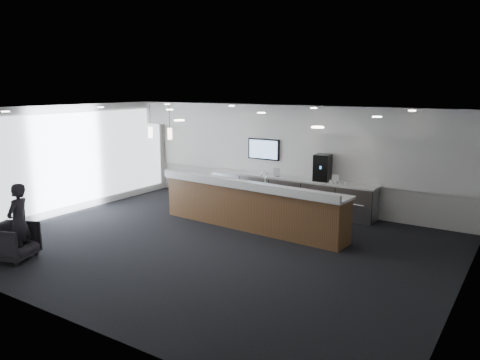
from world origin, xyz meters
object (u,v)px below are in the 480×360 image
Objects in this scene: service_counter at (251,206)px; armchair at (13,242)px; lounge_guest at (19,222)px; coffee_machine at (323,168)px.

service_counter is 6.31× the size of armchair.
armchair is at bearing -119.33° from service_counter.
armchair is 0.52× the size of lounge_guest.
lounge_guest reaches higher than armchair.
service_counter is 2.48m from coffee_machine.
lounge_guest is (0.10, 0.11, 0.42)m from armchair.
lounge_guest is (-3.78, -6.55, -0.52)m from coffee_machine.
lounge_guest reaches higher than service_counter.
armchair is (-2.93, -4.49, -0.20)m from service_counter.
service_counter is 5.37m from armchair.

